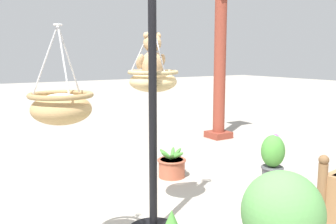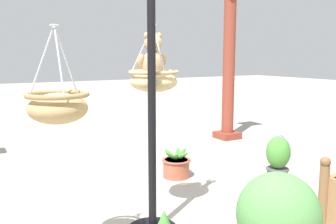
% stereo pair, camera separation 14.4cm
% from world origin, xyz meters
% --- Properties ---
extents(display_pole_central, '(0.44, 0.44, 2.50)m').
position_xyz_m(display_pole_central, '(-0.24, 0.02, 0.78)').
color(display_pole_central, black).
rests_on(display_pole_central, ground).
extents(hanging_basket_with_teddy, '(0.46, 0.46, 0.61)m').
position_xyz_m(hanging_basket_with_teddy, '(-0.09, 0.27, 1.33)').
color(hanging_basket_with_teddy, tan).
extents(teddy_bear, '(0.29, 0.27, 0.42)m').
position_xyz_m(teddy_bear, '(-0.09, 0.30, 1.52)').
color(teddy_bear, tan).
extents(hanging_basket_left_high, '(0.44, 0.44, 0.67)m').
position_xyz_m(hanging_basket_left_high, '(-1.07, -0.16, 1.21)').
color(hanging_basket_left_high, tan).
extents(greenhouse_pillar_right, '(0.42, 0.42, 2.90)m').
position_xyz_m(greenhouse_pillar_right, '(2.74, 2.67, 1.40)').
color(greenhouse_pillar_right, brown).
rests_on(greenhouse_pillar_right, ground).
extents(potted_plant_fern_front, '(0.56, 0.56, 0.78)m').
position_xyz_m(potted_plant_fern_front, '(0.15, -1.05, 0.43)').
color(potted_plant_fern_front, '#AD563D').
rests_on(potted_plant_fern_front, ground).
extents(potted_plant_tall_leafy, '(0.29, 0.29, 0.61)m').
position_xyz_m(potted_plant_tall_leafy, '(1.65, 0.36, 0.31)').
color(potted_plant_tall_leafy, '#4C4C51').
rests_on(potted_plant_tall_leafy, ground).
extents(potted_plant_conical_shrub, '(0.37, 0.37, 0.38)m').
position_xyz_m(potted_plant_conical_shrub, '(0.72, 1.20, 0.15)').
color(potted_plant_conical_shrub, '#AD563D').
rests_on(potted_plant_conical_shrub, ground).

